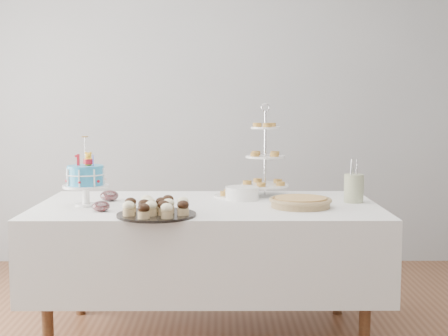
{
  "coord_description": "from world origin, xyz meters",
  "views": [
    {
      "loc": [
        0.08,
        -3.19,
        1.34
      ],
      "look_at": [
        0.09,
        0.3,
        0.97
      ],
      "focal_mm": 50.0,
      "sensor_mm": 36.0,
      "label": 1
    }
  ],
  "objects_px": {
    "tiered_stand": "(265,157)",
    "pie": "(300,202)",
    "table": "(208,243)",
    "pastry_plate": "(236,194)",
    "utensil_pitcher": "(354,187)",
    "jam_bowl_a": "(101,206)",
    "plate_stack": "(242,193)",
    "cupcake_tray": "(156,207)",
    "jam_bowl_b": "(109,196)",
    "birthday_cake": "(86,187)"
  },
  "relations": [
    {
      "from": "tiered_stand",
      "to": "pastry_plate",
      "type": "xyz_separation_m",
      "value": [
        -0.18,
        -0.08,
        -0.22
      ]
    },
    {
      "from": "utensil_pitcher",
      "to": "jam_bowl_b",
      "type": "bearing_deg",
      "value": 166.5
    },
    {
      "from": "table",
      "to": "pastry_plate",
      "type": "height_order",
      "value": "pastry_plate"
    },
    {
      "from": "tiered_stand",
      "to": "pastry_plate",
      "type": "bearing_deg",
      "value": -156.49
    },
    {
      "from": "pie",
      "to": "jam_bowl_a",
      "type": "distance_m",
      "value": 1.08
    },
    {
      "from": "tiered_stand",
      "to": "utensil_pitcher",
      "type": "xyz_separation_m",
      "value": [
        0.49,
        -0.27,
        -0.15
      ]
    },
    {
      "from": "cupcake_tray",
      "to": "pie",
      "type": "relative_size",
      "value": 1.17
    },
    {
      "from": "pastry_plate",
      "to": "plate_stack",
      "type": "bearing_deg",
      "value": -71.04
    },
    {
      "from": "cupcake_tray",
      "to": "utensil_pitcher",
      "type": "bearing_deg",
      "value": 21.76
    },
    {
      "from": "tiered_stand",
      "to": "table",
      "type": "bearing_deg",
      "value": -136.35
    },
    {
      "from": "cupcake_tray",
      "to": "utensil_pitcher",
      "type": "height_order",
      "value": "utensil_pitcher"
    },
    {
      "from": "pie",
      "to": "plate_stack",
      "type": "distance_m",
      "value": 0.41
    },
    {
      "from": "birthday_cake",
      "to": "jam_bowl_b",
      "type": "bearing_deg",
      "value": 68.88
    },
    {
      "from": "plate_stack",
      "to": "pie",
      "type": "bearing_deg",
      "value": -40.47
    },
    {
      "from": "birthday_cake",
      "to": "plate_stack",
      "type": "height_order",
      "value": "birthday_cake"
    },
    {
      "from": "birthday_cake",
      "to": "plate_stack",
      "type": "distance_m",
      "value": 0.9
    },
    {
      "from": "pastry_plate",
      "to": "birthday_cake",
      "type": "bearing_deg",
      "value": -158.86
    },
    {
      "from": "plate_stack",
      "to": "utensil_pitcher",
      "type": "relative_size",
      "value": 0.8
    },
    {
      "from": "utensil_pitcher",
      "to": "jam_bowl_a",
      "type": "bearing_deg",
      "value": -179.27
    },
    {
      "from": "tiered_stand",
      "to": "jam_bowl_a",
      "type": "height_order",
      "value": "tiered_stand"
    },
    {
      "from": "table",
      "to": "jam_bowl_b",
      "type": "distance_m",
      "value": 0.64
    },
    {
      "from": "birthday_cake",
      "to": "jam_bowl_b",
      "type": "relative_size",
      "value": 3.6
    },
    {
      "from": "tiered_stand",
      "to": "birthday_cake",
      "type": "bearing_deg",
      "value": -158.44
    },
    {
      "from": "birthday_cake",
      "to": "jam_bowl_a",
      "type": "distance_m",
      "value": 0.22
    },
    {
      "from": "table",
      "to": "cupcake_tray",
      "type": "height_order",
      "value": "cupcake_tray"
    },
    {
      "from": "pie",
      "to": "jam_bowl_b",
      "type": "xyz_separation_m",
      "value": [
        -1.09,
        0.22,
        -0.0
      ]
    },
    {
      "from": "birthday_cake",
      "to": "pie",
      "type": "xyz_separation_m",
      "value": [
        1.18,
        -0.04,
        -0.07
      ]
    },
    {
      "from": "pie",
      "to": "jam_bowl_a",
      "type": "height_order",
      "value": "jam_bowl_a"
    },
    {
      "from": "pie",
      "to": "jam_bowl_a",
      "type": "bearing_deg",
      "value": -173.12
    },
    {
      "from": "tiered_stand",
      "to": "pastry_plate",
      "type": "distance_m",
      "value": 0.29
    },
    {
      "from": "plate_stack",
      "to": "utensil_pitcher",
      "type": "bearing_deg",
      "value": -8.55
    },
    {
      "from": "birthday_cake",
      "to": "jam_bowl_b",
      "type": "xyz_separation_m",
      "value": [
        0.1,
        0.18,
        -0.08
      ]
    },
    {
      "from": "cupcake_tray",
      "to": "utensil_pitcher",
      "type": "distance_m",
      "value": 1.18
    },
    {
      "from": "table",
      "to": "jam_bowl_b",
      "type": "relative_size",
      "value": 17.85
    },
    {
      "from": "table",
      "to": "plate_stack",
      "type": "xyz_separation_m",
      "value": [
        0.2,
        0.15,
        0.27
      ]
    },
    {
      "from": "birthday_cake",
      "to": "pastry_plate",
      "type": "relative_size",
      "value": 1.46
    },
    {
      "from": "cupcake_tray",
      "to": "tiered_stand",
      "type": "height_order",
      "value": "tiered_stand"
    },
    {
      "from": "table",
      "to": "plate_stack",
      "type": "distance_m",
      "value": 0.37
    },
    {
      "from": "cupcake_tray",
      "to": "jam_bowl_b",
      "type": "height_order",
      "value": "cupcake_tray"
    },
    {
      "from": "birthday_cake",
      "to": "tiered_stand",
      "type": "relative_size",
      "value": 0.68
    },
    {
      "from": "tiered_stand",
      "to": "pie",
      "type": "bearing_deg",
      "value": -69.57
    },
    {
      "from": "pie",
      "to": "jam_bowl_a",
      "type": "relative_size",
      "value": 3.61
    },
    {
      "from": "birthday_cake",
      "to": "pie",
      "type": "distance_m",
      "value": 1.19
    },
    {
      "from": "table",
      "to": "tiered_stand",
      "type": "distance_m",
      "value": 0.67
    },
    {
      "from": "cupcake_tray",
      "to": "jam_bowl_b",
      "type": "distance_m",
      "value": 0.59
    },
    {
      "from": "pie",
      "to": "plate_stack",
      "type": "height_order",
      "value": "plate_stack"
    },
    {
      "from": "birthday_cake",
      "to": "pastry_plate",
      "type": "height_order",
      "value": "birthday_cake"
    },
    {
      "from": "plate_stack",
      "to": "pastry_plate",
      "type": "xyz_separation_m",
      "value": [
        -0.03,
        0.1,
        -0.02
      ]
    },
    {
      "from": "jam_bowl_a",
      "to": "cupcake_tray",
      "type": "bearing_deg",
      "value": -24.08
    },
    {
      "from": "table",
      "to": "utensil_pitcher",
      "type": "relative_size",
      "value": 7.73
    }
  ]
}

